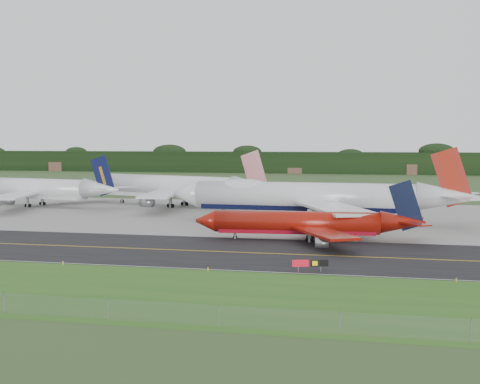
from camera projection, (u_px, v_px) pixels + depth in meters
name	position (u px, v px, depth m)	size (l,w,h in m)	color
ground	(255.00, 249.00, 115.01)	(600.00, 600.00, 0.00)	#355226
grass_verge	(198.00, 295.00, 80.95)	(400.00, 30.00, 0.01)	#2B601C
taxiway	(250.00, 253.00, 111.12)	(400.00, 32.00, 0.02)	black
apron	(295.00, 216.00, 164.64)	(400.00, 78.00, 0.01)	gray
taxiway_centreline	(250.00, 253.00, 111.12)	(400.00, 0.40, 0.00)	gold
taxiway_edge_line	(228.00, 270.00, 96.03)	(400.00, 0.25, 0.00)	silver
perimeter_fence	(163.00, 313.00, 68.22)	(320.00, 0.10, 320.00)	slate
horizon_treeline	(349.00, 164.00, 381.00)	(700.00, 25.00, 12.00)	black
jet_ba_747	(314.00, 197.00, 150.20)	(68.93, 57.16, 17.35)	silver
jet_red_737	(309.00, 224.00, 124.53)	(42.85, 34.84, 11.56)	maroon
jet_navy_gold	(35.00, 189.00, 189.44)	(57.06, 49.00, 14.79)	silver
jet_star_tail	(177.00, 188.00, 188.45)	(60.12, 48.99, 16.21)	silver
taxiway_sign	(310.00, 263.00, 94.90)	(5.04, 1.61, 1.73)	slate
edge_marker_left	(63.00, 263.00, 100.55)	(0.16, 0.16, 0.50)	yellow
edge_marker_center	(208.00, 269.00, 95.64)	(0.16, 0.16, 0.50)	yellow
edge_marker_right	(456.00, 280.00, 88.24)	(0.16, 0.16, 0.50)	yellow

